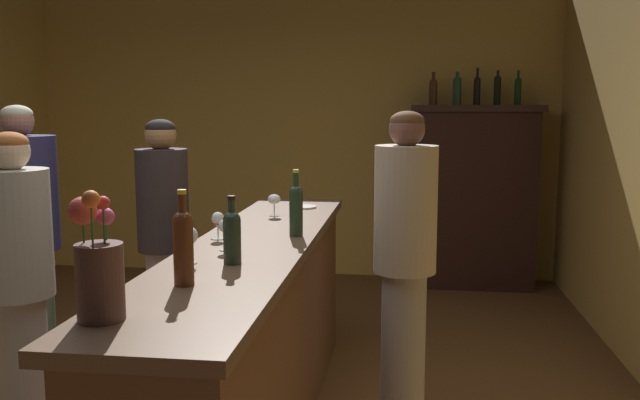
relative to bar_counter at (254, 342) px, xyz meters
name	(u,v)px	position (x,y,z in m)	size (l,w,h in m)	color
wall_back	(293,134)	(-0.39, 3.48, 0.88)	(5.19, 0.12, 2.78)	gold
bar_counter	(254,342)	(0.00, 0.00, 0.00)	(0.56, 3.02, 1.02)	brown
display_cabinet	(474,193)	(1.34, 3.15, 0.36)	(1.17, 0.47, 1.67)	black
wine_bottle_syrah	(232,234)	(0.02, -0.47, 0.63)	(0.07, 0.07, 0.28)	#203021
wine_bottle_malbec	(183,243)	(-0.06, -0.82, 0.66)	(0.07, 0.07, 0.35)	#4C2712
wine_bottle_riesling	(296,207)	(0.19, 0.16, 0.65)	(0.07, 0.07, 0.33)	#203522
wine_glass_front	(218,221)	(-0.18, 0.03, 0.59)	(0.07, 0.07, 0.13)	white
wine_glass_mid	(274,200)	(-0.04, 0.74, 0.60)	(0.08, 0.08, 0.13)	white
wine_glass_rear	(225,228)	(-0.07, -0.22, 0.61)	(0.06, 0.06, 0.14)	white
wine_glass_spare	(188,237)	(-0.16, -0.48, 0.61)	(0.08, 0.08, 0.15)	white
flower_arrangement	(98,270)	(-0.18, -1.23, 0.66)	(0.16, 0.18, 0.40)	#50322D
cheese_plate	(303,207)	(0.07, 1.09, 0.51)	(0.17, 0.17, 0.01)	white
display_bottle_left	(433,90)	(0.95, 3.15, 1.29)	(0.07, 0.07, 0.29)	#4C2C18
display_bottle_midleft	(457,89)	(1.17, 3.15, 1.31)	(0.08, 0.08, 0.31)	#23492D
display_bottle_center	(477,89)	(1.34, 3.15, 1.30)	(0.06, 0.06, 0.33)	black
display_bottle_midright	(497,89)	(1.52, 3.15, 1.31)	(0.06, 0.06, 0.32)	black
display_bottle_right	(518,89)	(1.70, 3.15, 1.30)	(0.06, 0.06, 0.32)	#183817
patron_redhead	(18,283)	(-1.05, -0.28, 0.34)	(0.33, 0.33, 1.54)	gray
patron_by_cabinet	(164,238)	(-0.70, 0.67, 0.37)	(0.30, 0.30, 1.58)	#A28C8F
patron_in_navy	(25,243)	(-1.36, 0.31, 0.39)	(0.38, 0.38, 1.66)	#4B604F
bartender	(405,260)	(0.72, 0.18, 0.39)	(0.31, 0.31, 1.64)	#989492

